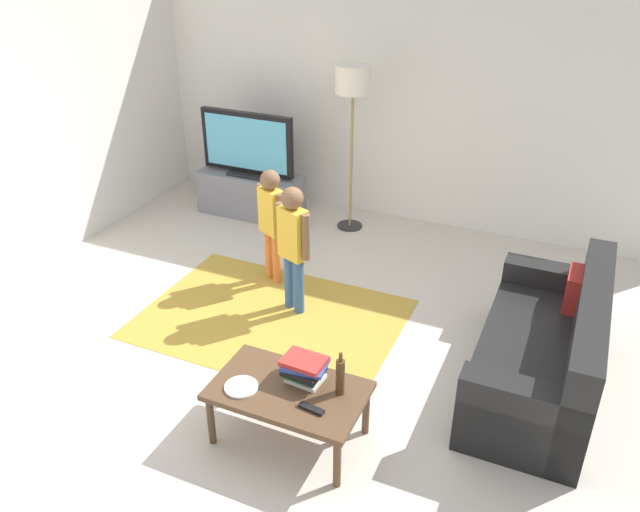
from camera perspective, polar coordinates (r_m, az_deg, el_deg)
The scene contains 14 objects.
ground at distance 5.13m, azimuth -2.77°, elevation -9.35°, with size 7.80×7.80×0.00m, color beige.
wall_back at distance 7.08m, azimuth 8.19°, elevation 13.62°, with size 6.00×0.12×2.70m, color silver.
area_rug at distance 5.62m, azimuth -4.40°, elevation -5.53°, with size 2.20×1.60×0.01m, color #B28C33.
tv_stand at distance 7.43m, azimuth -6.16°, elevation 5.46°, with size 1.20×0.44×0.50m.
tv at distance 7.20m, azimuth -6.49°, elevation 9.82°, with size 1.10×0.28×0.71m.
couch at distance 4.99m, azimuth 19.70°, elevation -8.37°, with size 0.80×1.80×0.86m.
floor_lamp at distance 6.66m, azimuth 2.96°, elevation 14.66°, with size 0.36×0.36×1.78m.
child_near_tv at distance 5.87m, azimuth -4.34°, elevation 3.57°, with size 0.34×0.23×1.12m.
child_center at distance 5.38m, azimuth -2.41°, elevation 1.54°, with size 0.37×0.22×1.17m.
coffee_table at distance 4.26m, azimuth -2.82°, elevation -12.19°, with size 1.00×0.60×0.42m.
book_stack at distance 4.24m, azimuth -1.39°, elevation -10.00°, with size 0.30×0.26×0.17m.
bottle at distance 4.11m, azimuth 1.82°, elevation -10.65°, with size 0.06×0.06×0.31m.
tv_remote at distance 4.07m, azimuth -0.77°, elevation -13.41°, with size 0.17×0.05×0.02m, color black.
plate at distance 4.25m, azimuth -7.02°, elevation -11.49°, with size 0.22×0.22×0.02m.
Camera 1 is at (1.87, -3.58, 3.16)m, focal length 35.97 mm.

